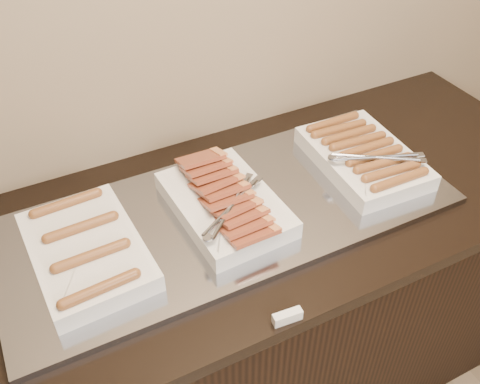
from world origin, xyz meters
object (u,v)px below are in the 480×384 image
counter (234,315)px  dish_right (364,156)px  dish_left (86,250)px  warming_tray (229,213)px  dish_center (225,202)px

counter → dish_right: size_ratio=5.38×
counter → dish_left: (-0.39, -0.00, 0.50)m
dish_right → warming_tray: bearing=-177.8°
dish_center → dish_left: bearing=176.7°
dish_left → dish_right: bearing=-3.0°
warming_tray → dish_center: size_ratio=3.14×
dish_center → dish_right: 0.44m
dish_center → dish_right: dish_center is taller
dish_right → counter: bearing=-177.8°
warming_tray → dish_center: (-0.01, -0.00, 0.04)m
dish_center → dish_right: size_ratio=1.00×
warming_tray → dish_right: bearing=-0.5°
dish_center → dish_right: bearing=-2.7°
dish_left → dish_center: size_ratio=0.99×
warming_tray → dish_right: 0.43m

